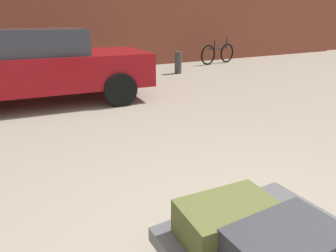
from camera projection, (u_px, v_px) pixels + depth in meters
luggage_cart at (264, 248)px, 1.84m from camera, size 1.15×0.88×0.34m
suitcase_olive_front_right at (228, 220)px, 1.81m from camera, size 0.61×0.41×0.23m
suitcase_charcoal_stacked_top at (285, 250)px, 1.57m from camera, size 0.61×0.39×0.23m
parked_car at (32, 65)px, 5.78m from camera, size 4.45×2.24×1.42m
bicycle_leaning at (218, 54)px, 11.21m from camera, size 1.75×0.35×0.96m
bollard_kerb_near at (132, 66)px, 8.49m from camera, size 0.21×0.21×0.66m
bollard_kerb_mid at (178, 63)px, 9.20m from camera, size 0.21×0.21×0.66m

